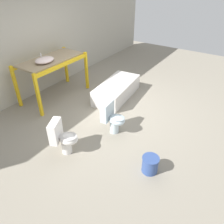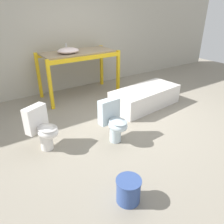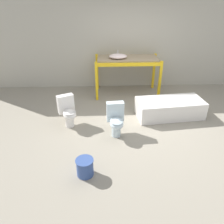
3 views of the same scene
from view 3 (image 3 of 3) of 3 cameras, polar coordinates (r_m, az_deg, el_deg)
The scene contains 8 objects.
ground_plane at distance 5.32m, azimuth 7.76°, elevation -2.36°, with size 12.00×12.00×0.00m, color gray.
warehouse_wall_rear at distance 6.96m, azimuth 5.44°, elevation 19.33°, with size 10.80×0.08×3.20m.
shelving_rack at distance 6.45m, azimuth 4.03°, elevation 12.58°, with size 1.85×0.89×1.10m.
sink_basin at distance 6.27m, azimuth 1.59°, elevation 14.37°, with size 0.50×0.38×0.21m.
bathtub_main at distance 5.57m, azimuth 14.83°, elevation 1.30°, with size 1.68×0.89×0.43m.
toilet_near at distance 4.61m, azimuth 1.04°, elevation -1.98°, with size 0.38×0.52×0.71m.
toilet_far at distance 5.03m, azimuth -11.43°, elevation 0.25°, with size 0.51×0.59×0.71m.
bucket_white at distance 3.79m, azimuth -7.09°, elevation -14.05°, with size 0.30×0.30×0.31m.
Camera 3 is at (-0.90, -4.48, 2.72)m, focal length 35.00 mm.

